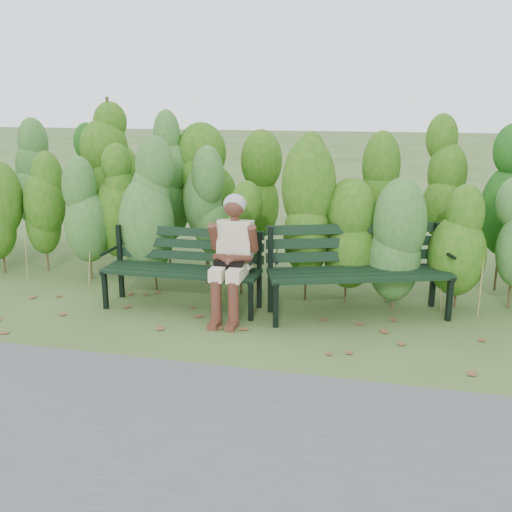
# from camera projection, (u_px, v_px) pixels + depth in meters

# --- Properties ---
(ground) EXTENTS (80.00, 80.00, 0.00)m
(ground) POSITION_uv_depth(u_px,v_px,m) (248.00, 331.00, 6.50)
(ground) COLOR #3C4D20
(footpath) EXTENTS (60.00, 2.50, 0.01)m
(footpath) POSITION_uv_depth(u_px,v_px,m) (175.00, 439.00, 4.44)
(footpath) COLOR #474749
(footpath) RESTS_ON ground
(hedge_band) EXTENTS (11.04, 1.67, 2.42)m
(hedge_band) POSITION_uv_depth(u_px,v_px,m) (283.00, 191.00, 7.93)
(hedge_band) COLOR #47381E
(hedge_band) RESTS_ON ground
(leaf_litter) EXTENTS (5.36, 2.21, 0.01)m
(leaf_litter) POSITION_uv_depth(u_px,v_px,m) (300.00, 339.00, 6.27)
(leaf_litter) COLOR brown
(leaf_litter) RESTS_ON ground
(bench_left) EXTENTS (1.88, 0.64, 0.93)m
(bench_left) POSITION_uv_depth(u_px,v_px,m) (184.00, 262.00, 7.15)
(bench_left) COLOR black
(bench_left) RESTS_ON ground
(bench_right) EXTENTS (2.17, 1.31, 1.03)m
(bench_right) POSITION_uv_depth(u_px,v_px,m) (357.00, 263.00, 6.89)
(bench_right) COLOR black
(bench_right) RESTS_ON ground
(seated_woman) EXTENTS (0.56, 0.82, 1.40)m
(seated_woman) POSITION_uv_depth(u_px,v_px,m) (232.00, 250.00, 6.77)
(seated_woman) COLOR beige
(seated_woman) RESTS_ON ground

